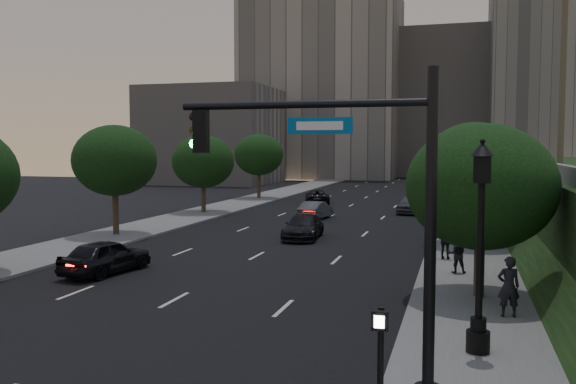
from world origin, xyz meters
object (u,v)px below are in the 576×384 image
(pedestrian_a, at_px, (509,286))
(sedan_near_right, at_px, (303,227))
(pedestrian_b, at_px, (457,254))
(sedan_far_right, at_px, (411,204))
(sedan_far_left, at_px, (317,197))
(traffic_signal_mast, at_px, (376,231))
(sedan_near_left, at_px, (106,256))
(sedan_mid_left, at_px, (316,210))
(street_lamp, at_px, (480,256))
(pedestrian_c, at_px, (446,241))

(pedestrian_a, bearing_deg, sedan_near_right, -66.88)
(sedan_near_right, distance_m, pedestrian_b, 12.07)
(sedan_far_right, distance_m, pedestrian_a, 30.68)
(sedan_far_left, bearing_deg, pedestrian_b, 98.32)
(traffic_signal_mast, distance_m, sedan_near_right, 23.20)
(sedan_near_left, bearing_deg, sedan_mid_left, -91.65)
(sedan_mid_left, xyz_separation_m, pedestrian_b, (10.23, -17.88, 0.26))
(sedan_mid_left, height_order, sedan_far_right, sedan_far_right)
(traffic_signal_mast, bearing_deg, pedestrian_a, 66.29)
(street_lamp, xyz_separation_m, pedestrian_b, (-0.59, 10.04, -1.69))
(traffic_signal_mast, xyz_separation_m, pedestrian_b, (1.58, 13.55, -2.73))
(sedan_far_left, relative_size, sedan_near_right, 0.99)
(street_lamp, bearing_deg, pedestrian_b, 93.36)
(pedestrian_b, bearing_deg, sedan_far_left, -73.51)
(sedan_near_left, distance_m, sedan_near_right, 13.13)
(pedestrian_c, bearing_deg, pedestrian_b, 107.83)
(pedestrian_a, xyz_separation_m, pedestrian_c, (-2.10, 9.47, -0.10))
(traffic_signal_mast, relative_size, sedan_far_left, 1.47)
(sedan_mid_left, bearing_deg, traffic_signal_mast, 112.76)
(pedestrian_b, bearing_deg, sedan_mid_left, -67.08)
(sedan_far_left, height_order, pedestrian_c, pedestrian_c)
(traffic_signal_mast, bearing_deg, pedestrian_b, 83.35)
(street_lamp, height_order, pedestrian_b, street_lamp)
(pedestrian_a, bearing_deg, pedestrian_b, -88.10)
(sedan_near_left, distance_m, pedestrian_b, 14.82)
(traffic_signal_mast, relative_size, pedestrian_a, 3.70)
(traffic_signal_mast, xyz_separation_m, sedan_mid_left, (-8.65, 31.43, -2.99))
(street_lamp, height_order, sedan_near_left, street_lamp)
(pedestrian_a, bearing_deg, street_lamp, 62.97)
(sedan_far_left, bearing_deg, traffic_signal_mast, 89.60)
(sedan_mid_left, height_order, pedestrian_a, pedestrian_a)
(sedan_near_left, height_order, pedestrian_b, pedestrian_b)
(street_lamp, height_order, sedan_mid_left, street_lamp)
(sedan_far_right, relative_size, pedestrian_b, 2.90)
(sedan_far_right, bearing_deg, sedan_near_left, -106.10)
(traffic_signal_mast, relative_size, sedan_mid_left, 1.70)
(sedan_far_right, bearing_deg, street_lamp, -77.58)
(traffic_signal_mast, xyz_separation_m, sedan_near_left, (-12.80, 10.01, -2.92))
(sedan_near_left, relative_size, pedestrian_a, 2.33)
(pedestrian_b, relative_size, pedestrian_c, 0.93)
(pedestrian_c, bearing_deg, traffic_signal_mast, 94.61)
(traffic_signal_mast, bearing_deg, sedan_near_right, 108.15)
(street_lamp, distance_m, sedan_mid_left, 30.00)
(sedan_far_left, height_order, sedan_near_right, sedan_near_right)
(sedan_near_left, xyz_separation_m, sedan_near_right, (5.63, 11.86, -0.05))
(street_lamp, xyz_separation_m, pedestrian_a, (0.99, 3.67, -1.54))
(street_lamp, bearing_deg, sedan_far_right, 97.23)
(sedan_near_right, relative_size, pedestrian_c, 2.84)
(traffic_signal_mast, distance_m, sedan_far_right, 37.57)
(pedestrian_a, distance_m, pedestrian_c, 9.70)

